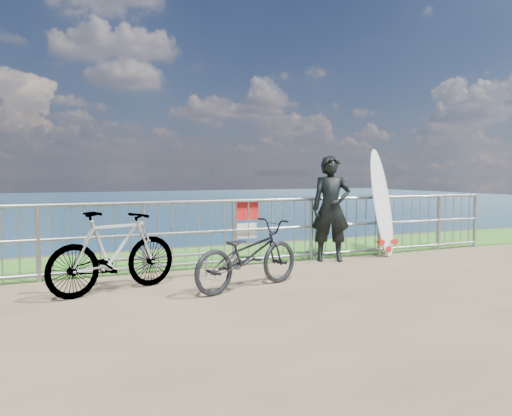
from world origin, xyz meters
name	(u,v)px	position (x,y,z in m)	size (l,w,h in m)	color
grass_strip	(237,254)	(0.00, 2.70, 0.01)	(120.00, 120.00, 0.00)	#317821
railing	(262,230)	(0.02, 1.60, 0.58)	(10.06, 0.10, 1.13)	gray
surfer	(331,209)	(1.26, 1.37, 0.94)	(0.68, 0.45, 1.87)	black
surfboard	(382,206)	(2.44, 1.44, 0.94)	(0.65, 0.61, 2.03)	white
bicycle_near	(248,255)	(-0.93, 0.00, 0.46)	(0.61, 1.76, 0.92)	black
bicycle_far	(114,252)	(-2.61, 0.52, 0.54)	(0.51, 1.79, 1.08)	black
bike_rack	(153,260)	(-1.99, 0.99, 0.31)	(1.80, 0.05, 0.38)	gray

